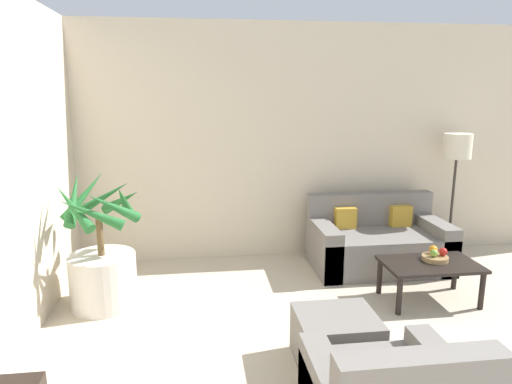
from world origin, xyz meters
name	(u,v)px	position (x,y,z in m)	size (l,w,h in m)	color
wall_back	(348,142)	(0.00, 5.79, 1.35)	(7.84, 0.06, 2.70)	beige
potted_palm	(102,265)	(-2.66, 4.63, 0.39)	(0.79, 0.79, 1.25)	beige
sofa_loveseat	(377,243)	(0.20, 5.22, 0.27)	(1.47, 0.82, 0.79)	slate
floor_lamp	(457,153)	(1.18, 5.44, 1.24)	(0.31, 0.31, 1.47)	#2D2823
coffee_table	(430,268)	(0.34, 4.32, 0.33)	(0.87, 0.53, 0.38)	black
fruit_bowl	(435,258)	(0.41, 4.37, 0.40)	(0.24, 0.24, 0.04)	#997A4C
apple_red	(443,252)	(0.49, 4.37, 0.46)	(0.08, 0.08, 0.08)	red
apple_green	(434,253)	(0.39, 4.36, 0.46)	(0.07, 0.07, 0.07)	olive
orange_fruit	(433,250)	(0.43, 4.44, 0.46)	(0.08, 0.08, 0.08)	orange
ottoman	(336,339)	(-0.82, 3.46, 0.19)	(0.57, 0.51, 0.38)	slate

